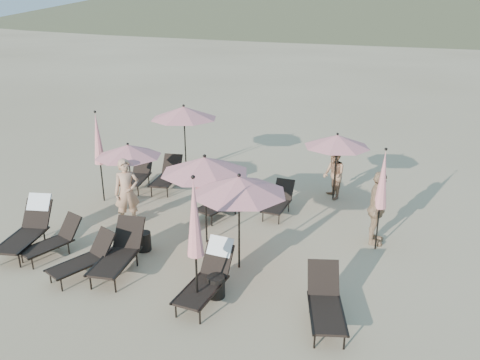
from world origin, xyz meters
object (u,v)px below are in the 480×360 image
at_px(lounger_2, 85,258).
at_px(umbrella_closed_1, 383,180).
at_px(lounger_6, 138,174).
at_px(lounger_3, 119,252).
at_px(beachgoer_a, 127,192).
at_px(umbrella_open_4, 337,141).
at_px(lounger_9, 225,197).
at_px(beachgoer_b, 334,175).
at_px(lounger_1, 53,240).
at_px(lounger_4, 208,275).
at_px(lounger_5, 326,302).
at_px(beachgoer_c, 377,208).
at_px(umbrella_open_2, 239,185).
at_px(side_table_1, 216,287).
at_px(side_table_0, 144,241).
at_px(lounger_10, 279,201).
at_px(umbrella_closed_2, 98,139).
at_px(umbrella_open_3, 184,113).
at_px(lounger_8, 225,190).
at_px(umbrella_open_1, 205,165).
at_px(umbrella_closed_0, 195,219).
at_px(lounger_7, 167,175).
at_px(umbrella_open_0, 128,151).
at_px(lounger_0, 28,227).

height_order(lounger_2, umbrella_closed_1, umbrella_closed_1).
bearing_deg(lounger_6, umbrella_closed_1, -24.54).
xyz_separation_m(lounger_3, beachgoer_a, (-1.30, 2.10, 0.45)).
bearing_deg(umbrella_open_4, lounger_9, -138.87).
bearing_deg(beachgoer_b, lounger_1, -74.46).
bearing_deg(umbrella_closed_1, lounger_4, -129.24).
height_order(lounger_5, beachgoer_c, beachgoer_c).
bearing_deg(umbrella_open_2, lounger_4, -94.45).
xyz_separation_m(lounger_5, side_table_1, (-2.21, -0.08, -0.20)).
relative_size(lounger_2, side_table_0, 3.45).
relative_size(lounger_4, lounger_10, 1.14).
bearing_deg(lounger_4, lounger_2, -174.13).
height_order(lounger_1, umbrella_open_2, umbrella_open_2).
distance_m(umbrella_open_4, umbrella_closed_2, 7.00).
height_order(lounger_1, lounger_2, lounger_2).
xyz_separation_m(lounger_2, umbrella_open_3, (-1.36, 6.79, 1.79)).
bearing_deg(umbrella_closed_2, lounger_8, 21.21).
height_order(lounger_3, beachgoer_c, beachgoer_c).
bearing_deg(beachgoer_a, umbrella_open_2, -57.09).
distance_m(umbrella_open_2, beachgoer_a, 3.92).
height_order(lounger_3, beachgoer_a, beachgoer_a).
distance_m(umbrella_open_2, umbrella_open_3, 6.75).
bearing_deg(umbrella_open_1, umbrella_open_3, 125.23).
bearing_deg(umbrella_closed_2, umbrella_open_3, 72.18).
bearing_deg(umbrella_closed_1, lounger_8, 165.63).
bearing_deg(side_table_0, umbrella_open_4, 55.37).
bearing_deg(lounger_1, lounger_6, 115.17).
height_order(lounger_8, umbrella_closed_0, umbrella_closed_0).
distance_m(lounger_3, umbrella_open_2, 3.04).
height_order(beachgoer_b, beachgoer_c, beachgoer_c).
distance_m(lounger_7, umbrella_open_2, 5.75).
relative_size(umbrella_open_0, umbrella_open_3, 0.81).
height_order(umbrella_closed_0, side_table_1, umbrella_closed_0).
bearing_deg(lounger_1, umbrella_open_3, 105.50).
bearing_deg(side_table_0, lounger_0, -159.21).
height_order(umbrella_open_1, beachgoer_b, umbrella_open_1).
relative_size(lounger_1, side_table_0, 3.38).
relative_size(lounger_7, lounger_8, 1.12).
distance_m(lounger_6, lounger_10, 4.92).
bearing_deg(lounger_9, umbrella_open_3, 151.05).
height_order(lounger_1, lounger_3, lounger_3).
height_order(lounger_9, umbrella_open_1, umbrella_open_1).
xyz_separation_m(umbrella_open_0, beachgoer_a, (0.51, -0.86, -0.86)).
relative_size(lounger_7, lounger_10, 1.19).
bearing_deg(beachgoer_b, lounger_4, -44.03).
bearing_deg(lounger_1, lounger_8, 77.53).
height_order(lounger_9, side_table_0, lounger_9).
relative_size(umbrella_closed_2, beachgoer_a, 1.52).
distance_m(lounger_0, lounger_4, 4.95).
bearing_deg(umbrella_closed_1, lounger_6, 170.79).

